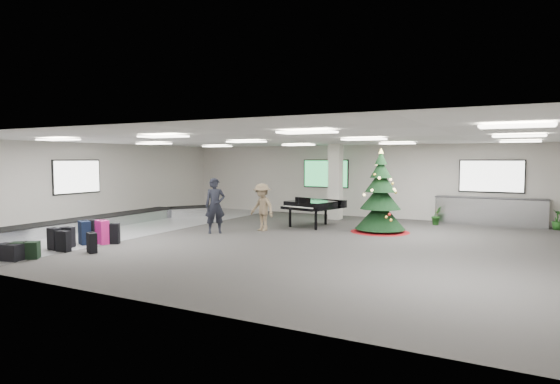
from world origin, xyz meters
The scene contains 20 objects.
ground centered at (0.00, 0.00, 0.00)m, with size 18.00×18.00×0.00m, color #353331.
room_envelope centered at (-0.38, 0.67, 2.33)m, with size 18.02×14.02×3.21m.
baggage_carousel centered at (-7.84, -0.08, 0.21)m, with size 2.28×9.71×0.43m.
service_counter centered at (5.00, 6.65, 0.55)m, with size 4.05×0.65×1.08m.
suitcase_0 centered at (-5.60, -4.53, 0.31)m, with size 0.43×0.28×0.64m.
suitcase_1 centered at (-5.13, -4.60, 0.29)m, with size 0.40×0.24×0.60m.
pink_suitcase centered at (-5.12, -3.25, 0.36)m, with size 0.52×0.39×0.74m.
suitcase_3 centered at (-4.87, -3.09, 0.31)m, with size 0.47×0.41×0.64m.
navy_suitcase centered at (-5.54, -3.55, 0.35)m, with size 0.53×0.44×0.73m.
suitcase_5 centered at (-5.60, -4.10, 0.30)m, with size 0.44×0.32×0.61m.
green_duffel centered at (-5.18, -5.69, 0.22)m, with size 0.72×0.67×0.46m.
suitcase_7 centered at (-4.32, -4.33, 0.28)m, with size 0.43×0.35×0.57m.
suitcase_8 centered at (-5.76, -3.12, 0.35)m, with size 0.49×0.31×0.71m.
black_duffel centered at (-5.34, -5.98, 0.21)m, with size 0.70×0.46×0.45m.
christmas_tree centered at (1.69, 2.97, 1.01)m, with size 2.07×2.07×2.96m.
grand_piano centered at (-0.93, 3.10, 0.82)m, with size 1.98×2.34×1.16m.
traveler_a centered at (-3.31, 0.04, 0.96)m, with size 0.70×0.46×1.92m, color black.
traveler_b centered at (-2.14, 1.28, 0.85)m, with size 1.10×0.63×1.70m, color #7D684D.
potted_plant_left centered at (3.16, 5.75, 0.37)m, with size 0.41×0.33×0.74m, color #154416.
potted_plant_right centered at (7.28, 6.45, 0.36)m, with size 0.41×0.41×0.73m, color #154416.
Camera 1 is at (6.15, -13.17, 2.56)m, focal length 30.00 mm.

